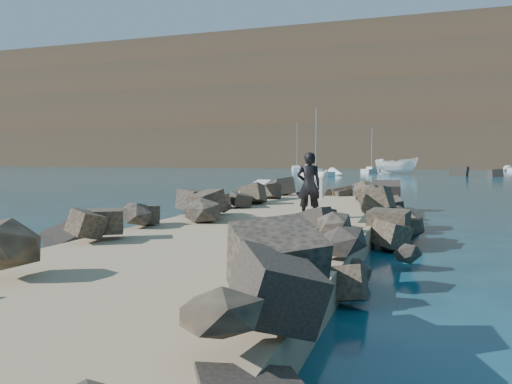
# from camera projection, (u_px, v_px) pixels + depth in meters

# --- Properties ---
(ground) EXTENTS (800.00, 800.00, 0.00)m
(ground) POSITION_uv_depth(u_px,v_px,m) (267.00, 241.00, 14.51)
(ground) COLOR #0F384C
(ground) RESTS_ON ground
(jetty) EXTENTS (6.00, 26.00, 0.60)m
(jetty) POSITION_uv_depth(u_px,v_px,m) (243.00, 242.00, 12.60)
(jetty) COLOR #8C7759
(jetty) RESTS_ON ground
(riprap_left) EXTENTS (2.60, 22.00, 1.00)m
(riprap_left) POSITION_uv_depth(u_px,v_px,m) (152.00, 226.00, 13.98)
(riprap_left) COLOR black
(riprap_left) RESTS_ON ground
(riprap_right) EXTENTS (2.60, 22.00, 1.00)m
(riprap_right) POSITION_uv_depth(u_px,v_px,m) (362.00, 237.00, 12.13)
(riprap_right) COLOR black
(riprap_right) RESTS_ON ground
(headland) EXTENTS (360.00, 140.00, 32.00)m
(headland) POSITION_uv_depth(u_px,v_px,m) (444.00, 115.00, 161.38)
(headland) COLOR #2D4919
(headland) RESTS_ON ground
(surfboard_resting) EXTENTS (0.82, 2.53, 0.08)m
(surfboard_resting) POSITION_uv_depth(u_px,v_px,m) (253.00, 191.00, 20.74)
(surfboard_resting) COLOR silver
(surfboard_resting) RESTS_ON riprap_left
(boat_imported) EXTENTS (6.47, 3.43, 2.37)m
(boat_imported) POSITION_uv_depth(u_px,v_px,m) (396.00, 166.00, 71.34)
(boat_imported) COLOR white
(boat_imported) RESTS_ON ground
(surfer_with_board) EXTENTS (1.05, 2.46, 1.99)m
(surfer_with_board) POSITION_uv_depth(u_px,v_px,m) (311.00, 185.00, 14.93)
(surfer_with_board) COLOR black
(surfer_with_board) RESTS_ON jetty
(sailboat_b) EXTENTS (2.73, 5.95, 7.14)m
(sailboat_b) POSITION_uv_depth(u_px,v_px,m) (371.00, 171.00, 77.48)
(sailboat_b) COLOR silver
(sailboat_b) RESTS_ON ground
(sailboat_e) EXTENTS (3.64, 7.35, 8.67)m
(sailboat_e) POSITION_uv_depth(u_px,v_px,m) (297.00, 169.00, 88.36)
(sailboat_e) COLOR silver
(sailboat_e) RESTS_ON ground
(sailboat_a) EXTENTS (5.89, 6.78, 8.88)m
(sailboat_a) POSITION_uv_depth(u_px,v_px,m) (316.00, 173.00, 64.65)
(sailboat_a) COLOR silver
(sailboat_a) RESTS_ON ground
(headland_buildings) EXTENTS (137.50, 30.50, 5.00)m
(headland_buildings) POSITION_uv_depth(u_px,v_px,m) (471.00, 53.00, 150.57)
(headland_buildings) COLOR white
(headland_buildings) RESTS_ON headland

